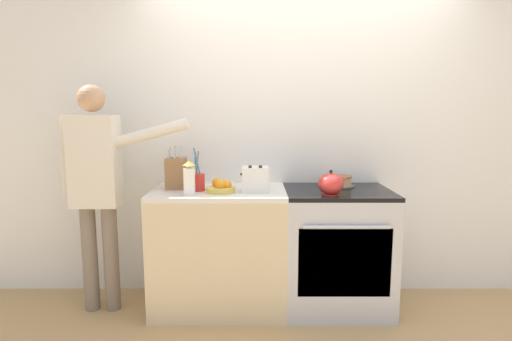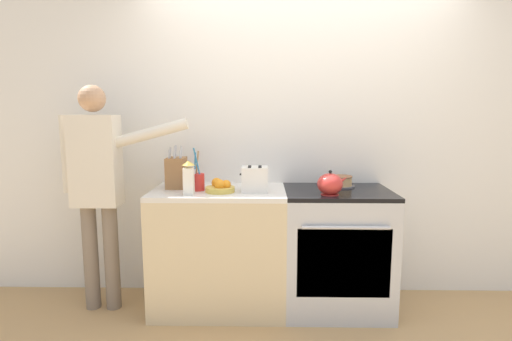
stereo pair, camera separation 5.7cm
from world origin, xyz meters
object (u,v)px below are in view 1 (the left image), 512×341
utensil_crock (197,181)px  fruit_bowl (220,187)px  stove_range (336,249)px  toaster (255,179)px  milk_carton (189,179)px  layer_cake (339,181)px  tea_kettle (330,184)px  knife_block (176,173)px  person_baker (97,179)px

utensil_crock → fruit_bowl: 0.18m
stove_range → fruit_bowl: bearing=-174.7°
stove_range → toaster: toaster is taller
milk_carton → layer_cake: bearing=15.9°
stove_range → tea_kettle: 0.57m
toaster → milk_carton: bearing=-165.7°
stove_range → tea_kettle: (-0.09, -0.17, 0.54)m
knife_block → milk_carton: 0.28m
stove_range → person_baker: bearing=-178.8°
stove_range → person_baker: 1.87m
layer_cake → utensil_crock: size_ratio=0.71×
layer_cake → knife_block: (-1.26, -0.07, 0.08)m
tea_kettle → knife_block: (-1.13, 0.24, 0.04)m
toaster → person_baker: size_ratio=0.12×
stove_range → fruit_bowl: 1.00m
knife_block → fruit_bowl: (0.35, -0.15, -0.08)m
tea_kettle → person_baker: 1.70m
milk_carton → person_baker: bearing=168.7°
layer_cake → knife_block: size_ratio=0.70×
stove_range → tea_kettle: bearing=-116.9°
layer_cake → person_baker: person_baker is taller
knife_block → milk_carton: bearing=-60.4°
tea_kettle → knife_block: 1.16m
knife_block → toaster: knife_block is taller
fruit_bowl → knife_block: bearing=157.1°
toaster → fruit_bowl: bearing=-175.5°
milk_carton → person_baker: (-0.70, 0.14, -0.02)m
fruit_bowl → toaster: size_ratio=1.05×
knife_block → toaster: size_ratio=1.61×
fruit_bowl → milk_carton: 0.25m
stove_range → person_baker: person_baker is taller
utensil_crock → toaster: (0.42, -0.03, 0.02)m
layer_cake → toaster: 0.69m
layer_cake → toaster: toaster is taller
milk_carton → utensil_crock: bearing=75.9°
tea_kettle → person_baker: bearing=175.5°
milk_carton → toaster: bearing=14.3°
layer_cake → person_baker: size_ratio=0.14×
layer_cake → utensil_crock: 1.10m
knife_block → toaster: bearing=-12.1°
milk_carton → tea_kettle: bearing=0.5°
milk_carton → person_baker: 0.72m
tea_kettle → utensil_crock: size_ratio=0.69×
toaster → knife_block: bearing=167.9°
milk_carton → person_baker: size_ratio=0.14×
knife_block → fruit_bowl: 0.39m
stove_range → layer_cake: 0.52m
knife_block → fruit_bowl: size_ratio=1.54×
stove_range → knife_block: (-1.22, 0.07, 0.58)m
toaster → milk_carton: 0.48m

